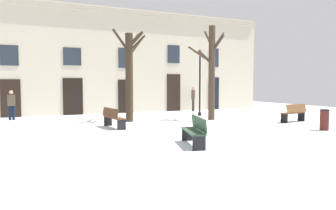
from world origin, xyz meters
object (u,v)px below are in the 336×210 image
(bench_by_litter_bin, at_px, (195,130))
(person_strolling, at_px, (11,104))
(bench_facing_shops, at_px, (294,113))
(bench_near_lamp, at_px, (113,117))
(person_near_bench, at_px, (193,97))
(tree_foreground, at_px, (130,72))
(tree_near_facade, at_px, (211,69))
(litter_bin, at_px, (324,120))
(streetlamp, at_px, (200,75))

(bench_by_litter_bin, bearing_deg, person_strolling, -136.15)
(bench_by_litter_bin, height_order, bench_facing_shops, bench_facing_shops)
(bench_near_lamp, bearing_deg, person_near_bench, -56.34)
(tree_foreground, distance_m, person_strolling, 6.75)
(tree_foreground, relative_size, tree_near_facade, 0.94)
(tree_near_facade, distance_m, litter_bin, 6.40)
(tree_foreground, relative_size, bench_by_litter_bin, 2.52)
(person_strolling, bearing_deg, bench_near_lamp, -50.17)
(litter_bin, relative_size, person_strolling, 0.55)
(bench_facing_shops, distance_m, person_near_bench, 8.20)
(streetlamp, distance_m, bench_by_litter_bin, 10.07)
(tree_foreground, height_order, tree_near_facade, tree_near_facade)
(litter_bin, height_order, person_strolling, person_strolling)
(litter_bin, bearing_deg, streetlamp, 101.40)
(tree_foreground, bearing_deg, bench_by_litter_bin, -91.85)
(bench_facing_shops, relative_size, person_near_bench, 0.93)
(tree_foreground, relative_size, person_strolling, 2.98)
(bench_by_litter_bin, bearing_deg, tree_near_facade, 160.43)
(tree_foreground, height_order, bench_by_litter_bin, tree_foreground)
(bench_by_litter_bin, relative_size, person_near_bench, 1.07)
(streetlamp, distance_m, bench_facing_shops, 6.04)
(tree_near_facade, xyz_separation_m, person_strolling, (-9.97, 4.37, -1.89))
(bench_by_litter_bin, relative_size, bench_near_lamp, 1.05)
(tree_foreground, xyz_separation_m, litter_bin, (6.48, -6.63, -2.12))
(bench_near_lamp, distance_m, person_strolling, 6.83)
(tree_near_facade, relative_size, bench_by_litter_bin, 2.67)
(tree_near_facade, height_order, litter_bin, tree_near_facade)
(tree_foreground, bearing_deg, litter_bin, -45.66)
(bench_facing_shops, bearing_deg, streetlamp, -71.99)
(litter_bin, xyz_separation_m, person_strolling, (-12.12, 9.93, 0.44))
(litter_bin, distance_m, person_near_bench, 10.83)
(bench_facing_shops, height_order, person_near_bench, person_near_bench)
(tree_foreground, bearing_deg, bench_near_lamp, -125.39)
(tree_near_facade, bearing_deg, tree_foreground, 166.14)
(streetlamp, bearing_deg, bench_facing_shops, -62.04)
(bench_by_litter_bin, bearing_deg, bench_near_lamp, -149.65)
(litter_bin, height_order, bench_facing_shops, bench_facing_shops)
(streetlamp, bearing_deg, tree_foreground, -166.83)
(tree_near_facade, xyz_separation_m, bench_facing_shops, (3.25, -2.81, -2.29))
(bench_by_litter_bin, bearing_deg, tree_foreground, -165.08)
(bench_by_litter_bin, bearing_deg, litter_bin, 112.28)
(tree_foreground, relative_size, streetlamp, 1.18)
(bench_near_lamp, distance_m, person_near_bench, 9.90)
(person_near_bench, bearing_deg, tree_foreground, 165.08)
(streetlamp, bearing_deg, person_near_bench, 67.69)
(tree_near_facade, distance_m, bench_facing_shops, 4.87)
(tree_near_facade, bearing_deg, person_near_bench, 70.85)
(streetlamp, height_order, litter_bin, streetlamp)
(tree_foreground, bearing_deg, streetlamp, 13.17)
(bench_by_litter_bin, distance_m, bench_near_lamp, 5.33)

